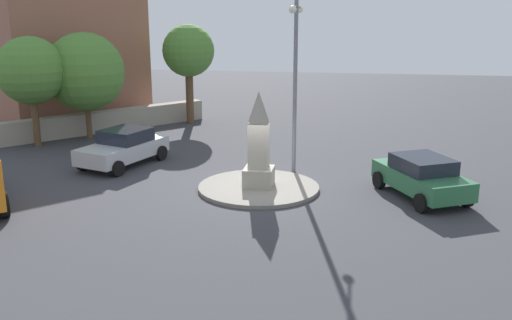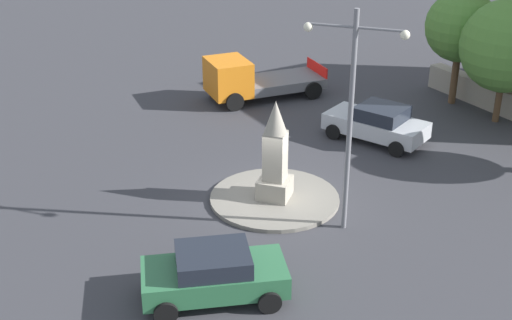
{
  "view_description": "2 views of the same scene",
  "coord_description": "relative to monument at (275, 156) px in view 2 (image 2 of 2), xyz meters",
  "views": [
    {
      "loc": [
        -20.03,
        -3.21,
        6.53
      ],
      "look_at": [
        -0.61,
        -0.0,
        1.29
      ],
      "focal_mm": 40.26,
      "sensor_mm": 36.0,
      "label": 1
    },
    {
      "loc": [
        6.07,
        -20.34,
        11.63
      ],
      "look_at": [
        -0.78,
        0.29,
        1.29
      ],
      "focal_mm": 48.91,
      "sensor_mm": 36.0,
      "label": 2
    }
  ],
  "objects": [
    {
      "name": "streetlamp",
      "position": [
        2.65,
        -1.03,
        2.61
      ],
      "size": [
        3.05,
        0.28,
        7.1
      ],
      "color": "slate",
      "rests_on": "ground"
    },
    {
      "name": "traffic_island",
      "position": [
        0.0,
        0.0,
        -1.62
      ],
      "size": [
        4.48,
        4.48,
        0.14
      ],
      "primitive_type": "cylinder",
      "color": "gray",
      "rests_on": "ground"
    },
    {
      "name": "tree_far_corner",
      "position": [
        5.12,
        11.75,
        1.94
      ],
      "size": [
        3.22,
        3.22,
        5.26
      ],
      "color": "brown",
      "rests_on": "ground"
    },
    {
      "name": "car_silver_near_island",
      "position": [
        2.47,
        6.23,
        -0.91
      ],
      "size": [
        4.47,
        3.07,
        1.53
      ],
      "color": "#B7BABF",
      "rests_on": "ground"
    },
    {
      "name": "tree_near_wall",
      "position": [
        7.12,
        9.99,
        1.71
      ],
      "size": [
        3.94,
        3.94,
        5.38
      ],
      "color": "brown",
      "rests_on": "ground"
    },
    {
      "name": "ground_plane",
      "position": [
        0.0,
        0.0,
        -1.69
      ],
      "size": [
        80.0,
        80.0,
        0.0
      ],
      "primitive_type": "plane",
      "color": "#38383D"
    },
    {
      "name": "car_green_far_side",
      "position": [
        0.06,
        -5.82,
        -0.92
      ],
      "size": [
        4.28,
        3.37,
        1.48
      ],
      "color": "#2D6B42",
      "rests_on": "ground"
    },
    {
      "name": "monument",
      "position": [
        0.0,
        0.0,
        0.0
      ],
      "size": [
        1.07,
        1.07,
        3.52
      ],
      "color": "#9E9687",
      "rests_on": "traffic_island"
    },
    {
      "name": "truck_orange_approaching",
      "position": [
        -4.02,
        9.22,
        -0.72
      ],
      "size": [
        5.62,
        5.27,
        2.05
      ],
      "color": "orange",
      "rests_on": "ground"
    }
  ]
}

